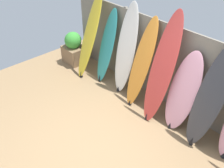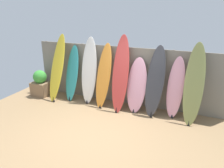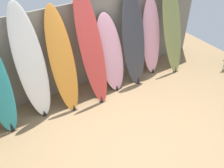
{
  "view_description": "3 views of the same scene",
  "coord_description": "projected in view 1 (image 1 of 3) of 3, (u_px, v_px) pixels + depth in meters",
  "views": [
    {
      "loc": [
        2.37,
        -1.83,
        3.65
      ],
      "look_at": [
        -0.42,
        0.7,
        0.91
      ],
      "focal_mm": 40.0,
      "sensor_mm": 36.0,
      "label": 1
    },
    {
      "loc": [
        2.13,
        -4.12,
        2.93
      ],
      "look_at": [
        0.06,
        0.89,
        1.0
      ],
      "focal_mm": 35.0,
      "sensor_mm": 36.0,
      "label": 2
    },
    {
      "loc": [
        -1.76,
        -2.08,
        3.32
      ],
      "look_at": [
        0.03,
        0.79,
        0.75
      ],
      "focal_mm": 40.0,
      "sensor_mm": 36.0,
      "label": 3
    }
  ],
  "objects": [
    {
      "name": "surfboard_red_4",
      "position": [
        162.0,
        70.0,
        4.73
      ],
      "size": [
        0.53,
        0.78,
        2.19
      ],
      "color": "#D13D38",
      "rests_on": "ground"
    },
    {
      "name": "ground",
      "position": [
        99.0,
        149.0,
        4.56
      ],
      "size": [
        7.68,
        7.68,
        0.0
      ],
      "primitive_type": "plane",
      "color": "#8E704C"
    },
    {
      "name": "surfboard_pink_5",
      "position": [
        183.0,
        92.0,
        4.68
      ],
      "size": [
        0.59,
        0.61,
        1.56
      ],
      "color": "pink",
      "rests_on": "ground"
    },
    {
      "name": "planter_box",
      "position": [
        74.0,
        49.0,
        6.84
      ],
      "size": [
        0.57,
        0.49,
        0.89
      ],
      "color": "#846647",
      "rests_on": "ground"
    },
    {
      "name": "surfboard_teal_1",
      "position": [
        107.0,
        47.0,
        5.93
      ],
      "size": [
        0.43,
        0.59,
        1.77
      ],
      "color": "teal",
      "rests_on": "ground"
    },
    {
      "name": "surfboard_white_2",
      "position": [
        126.0,
        50.0,
        5.49
      ],
      "size": [
        0.53,
        0.55,
        2.07
      ],
      "color": "white",
      "rests_on": "ground"
    },
    {
      "name": "surfboard_orange_3",
      "position": [
        141.0,
        64.0,
        5.18
      ],
      "size": [
        0.48,
        0.71,
        1.91
      ],
      "color": "orange",
      "rests_on": "ground"
    },
    {
      "name": "fence_back",
      "position": [
        173.0,
        68.0,
        5.12
      ],
      "size": [
        6.08,
        0.11,
        1.8
      ],
      "color": "gray",
      "rests_on": "ground"
    },
    {
      "name": "surfboard_charcoal_6",
      "position": [
        210.0,
        98.0,
        4.23
      ],
      "size": [
        0.58,
        0.68,
        1.96
      ],
      "color": "#38383D",
      "rests_on": "ground"
    },
    {
      "name": "surfboard_yellow_0",
      "position": [
        90.0,
        36.0,
        6.02
      ],
      "size": [
        0.54,
        0.85,
        2.12
      ],
      "color": "yellow",
      "rests_on": "ground"
    }
  ]
}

